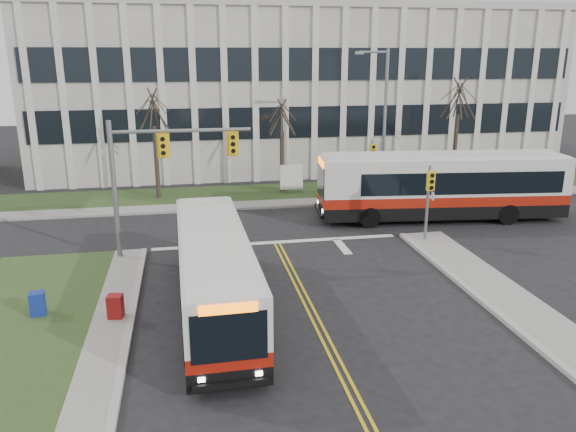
# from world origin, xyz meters

# --- Properties ---
(ground) EXTENTS (120.00, 120.00, 0.00)m
(ground) POSITION_xyz_m (0.00, 0.00, 0.00)
(ground) COLOR black
(ground) RESTS_ON ground
(sidewalk_west) EXTENTS (1.20, 26.00, 0.14)m
(sidewalk_west) POSITION_xyz_m (-7.00, -5.00, 0.07)
(sidewalk_west) COLOR #9E9B93
(sidewalk_west) RESTS_ON ground
(sidewalk_cross) EXTENTS (44.00, 1.60, 0.14)m
(sidewalk_cross) POSITION_xyz_m (5.00, 15.20, 0.07)
(sidewalk_cross) COLOR #9E9B93
(sidewalk_cross) RESTS_ON ground
(building_lawn) EXTENTS (44.00, 5.00, 0.12)m
(building_lawn) POSITION_xyz_m (5.00, 18.00, 0.06)
(building_lawn) COLOR #2E4A1F
(building_lawn) RESTS_ON ground
(office_building) EXTENTS (40.00, 16.00, 12.00)m
(office_building) POSITION_xyz_m (5.00, 30.00, 6.00)
(office_building) COLOR silver
(office_building) RESTS_ON ground
(mast_arm_signal) EXTENTS (6.11, 0.38, 6.20)m
(mast_arm_signal) POSITION_xyz_m (-5.62, 7.16, 4.26)
(mast_arm_signal) COLOR slate
(mast_arm_signal) RESTS_ON ground
(signal_pole_near) EXTENTS (0.34, 0.39, 3.80)m
(signal_pole_near) POSITION_xyz_m (7.20, 6.90, 2.50)
(signal_pole_near) COLOR slate
(signal_pole_near) RESTS_ON ground
(signal_pole_far) EXTENTS (0.34, 0.39, 3.80)m
(signal_pole_far) POSITION_xyz_m (7.20, 15.40, 2.50)
(signal_pole_far) COLOR slate
(signal_pole_far) RESTS_ON ground
(streetlight) EXTENTS (2.15, 0.25, 9.20)m
(streetlight) POSITION_xyz_m (8.03, 16.20, 5.19)
(streetlight) COLOR slate
(streetlight) RESTS_ON ground
(directory_sign) EXTENTS (1.50, 0.12, 2.00)m
(directory_sign) POSITION_xyz_m (2.50, 17.50, 1.17)
(directory_sign) COLOR slate
(directory_sign) RESTS_ON ground
(tree_left) EXTENTS (1.80, 1.80, 7.70)m
(tree_left) POSITION_xyz_m (-6.00, 18.00, 5.51)
(tree_left) COLOR #42352B
(tree_left) RESTS_ON ground
(tree_mid) EXTENTS (1.80, 1.80, 6.82)m
(tree_mid) POSITION_xyz_m (2.00, 18.20, 4.88)
(tree_mid) COLOR #42352B
(tree_mid) RESTS_ON ground
(tree_right) EXTENTS (1.80, 1.80, 8.25)m
(tree_right) POSITION_xyz_m (14.00, 18.00, 5.91)
(tree_right) COLOR #42352B
(tree_right) RESTS_ON ground
(bus_main) EXTENTS (2.54, 10.79, 2.87)m
(bus_main) POSITION_xyz_m (-3.38, 0.97, 1.43)
(bus_main) COLOR silver
(bus_main) RESTS_ON ground
(bus_cross) EXTENTS (13.61, 4.25, 3.57)m
(bus_cross) POSITION_xyz_m (9.61, 10.61, 1.78)
(bus_cross) COLOR silver
(bus_cross) RESTS_ON ground
(newspaper_box_blue) EXTENTS (0.55, 0.51, 0.95)m
(newspaper_box_blue) POSITION_xyz_m (-9.50, 1.65, 0.47)
(newspaper_box_blue) COLOR navy
(newspaper_box_blue) RESTS_ON ground
(newspaper_box_red) EXTENTS (0.56, 0.52, 0.95)m
(newspaper_box_red) POSITION_xyz_m (-6.80, 0.92, 0.47)
(newspaper_box_red) COLOR maroon
(newspaper_box_red) RESTS_ON ground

